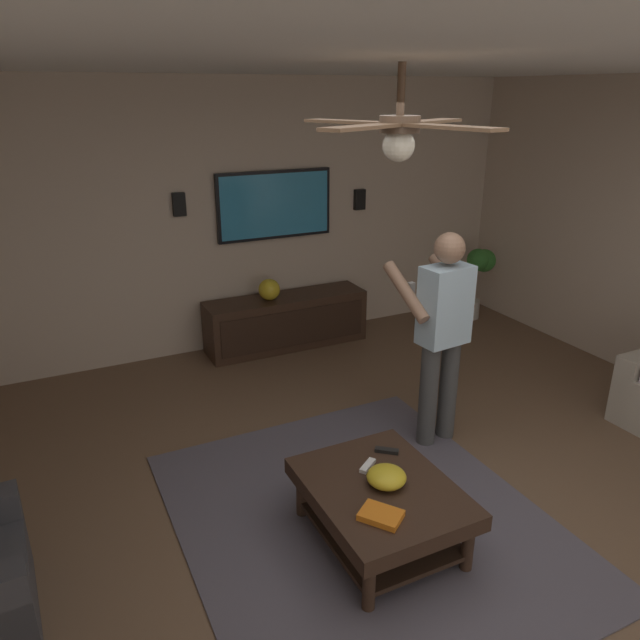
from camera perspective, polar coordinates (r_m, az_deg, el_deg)
name	(u,v)px	position (r m, az deg, el deg)	size (l,w,h in m)	color
ground_plane	(430,536)	(3.97, 10.35, -19.50)	(8.15, 8.15, 0.00)	brown
wall_back_tv	(237,218)	(6.24, -7.85, 9.58)	(0.10, 6.45, 2.70)	#BCA893
ceiling_slab	(470,44)	(3.05, 13.97, 24.06)	(6.99, 6.45, 0.10)	white
area_rug	(362,520)	(4.03, 4.02, -18.34)	(2.59, 2.19, 0.01)	#514C56
coffee_table	(380,500)	(3.72, 5.73, -16.59)	(1.00, 0.80, 0.40)	#332116
media_console	(286,321)	(6.36, -3.20, -0.12)	(0.45, 1.70, 0.55)	#332116
tv	(275,205)	(6.26, -4.30, 10.81)	(0.05, 1.23, 0.69)	black
person_standing	(442,327)	(4.49, 11.45, -0.69)	(0.57, 0.58, 1.64)	#3F3F3F
potted_plant_tall	(477,273)	(7.29, 14.66, 4.30)	(0.34, 0.37, 0.86)	#B7B2A8
bowl	(386,477)	(3.63, 6.31, -14.54)	(0.23, 0.23, 0.10)	gold
remote_white	(368,466)	(3.78, 4.53, -13.58)	(0.15, 0.04, 0.02)	white
remote_black	(387,451)	(3.93, 6.34, -12.18)	(0.15, 0.04, 0.02)	black
book	(381,515)	(3.41, 5.79, -17.91)	(0.22, 0.16, 0.04)	orange
vase_round	(269,290)	(6.15, -4.83, 2.89)	(0.22, 0.22, 0.22)	gold
wall_speaker_left	(360,199)	(6.70, 3.77, 11.32)	(0.06, 0.12, 0.22)	black
wall_speaker_right	(179,204)	(5.97, -13.20, 10.60)	(0.06, 0.12, 0.22)	black
ceiling_fan	(399,130)	(3.09, 7.45, 17.37)	(1.19, 1.12, 0.46)	#4C3828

